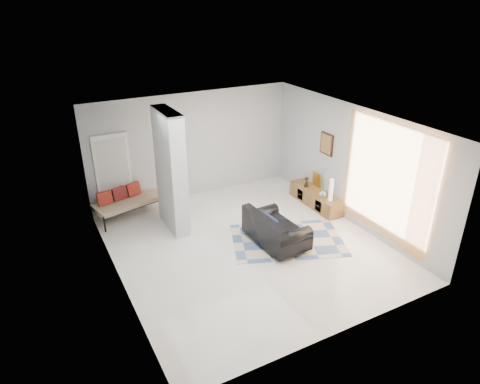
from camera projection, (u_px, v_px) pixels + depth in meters
floor at (248, 246)px, 9.38m from camera, size 6.00×6.00×0.00m
ceiling at (249, 122)px, 8.18m from camera, size 6.00×6.00×0.00m
wall_back at (192, 146)px, 11.17m from camera, size 6.00×0.00×6.00m
wall_front at (346, 262)px, 6.38m from camera, size 6.00×0.00×6.00m
wall_left at (113, 218)px, 7.61m from camera, size 0.00×6.00×6.00m
wall_right at (351, 165)px, 9.95m from camera, size 0.00×6.00×6.00m
partition_column at (171, 171)px, 9.59m from camera, size 0.35×1.20×2.80m
hallway_door at (114, 174)px, 10.41m from camera, size 0.85×0.06×2.04m
curtain at (386, 181)px, 8.98m from camera, size 0.00×2.55×2.55m
wall_art at (327, 144)px, 10.55m from camera, size 0.04×0.45×0.55m
media_console at (316, 198)px, 11.08m from camera, size 0.45×1.74×0.80m
loveseat at (274, 230)px, 9.29m from camera, size 0.96×1.54×0.76m
daybed at (127, 201)px, 10.47m from camera, size 1.79×1.08×0.77m
area_rug at (287, 240)px, 9.59m from camera, size 2.86×2.40×0.01m
cylinder_lamp at (331, 190)px, 10.41m from camera, size 0.10×0.10×0.57m
bronze_figurine at (307, 182)px, 11.21m from camera, size 0.15×0.15×0.27m
vase at (323, 193)px, 10.68m from camera, size 0.17×0.17×0.18m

